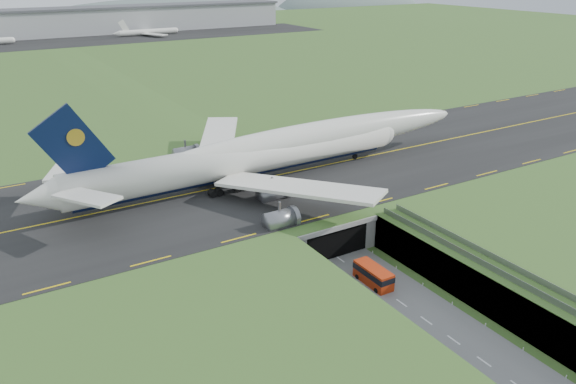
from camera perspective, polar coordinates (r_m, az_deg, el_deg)
ground at (r=89.18m, az=8.01°, el=-8.79°), size 900.00×900.00×0.00m
airfield_deck at (r=87.68m, az=8.11°, el=-7.11°), size 800.00×800.00×6.00m
trench_road at (r=84.40m, az=11.24°, el=-10.91°), size 12.00×75.00×0.20m
taxiway at (r=111.26m, az=-2.45°, el=1.40°), size 800.00×44.00×0.18m
tunnel_portal at (r=99.45m, az=2.11°, el=-2.95°), size 17.00×22.30×6.00m
guideway at (r=82.69m, az=22.73°, el=-8.87°), size 3.00×53.00×7.05m
jumbo_jet at (r=110.31m, az=-1.42°, el=4.17°), size 94.90×61.06×20.20m
shuttle_tram at (r=87.29m, az=8.66°, el=-8.36°), size 2.74×7.00×2.86m
cargo_terminal at (r=362.60m, az=-24.05°, el=15.42°), size 320.00×67.00×15.60m
distant_hills at (r=503.98m, az=-18.56°, el=15.51°), size 700.00×91.00×60.00m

